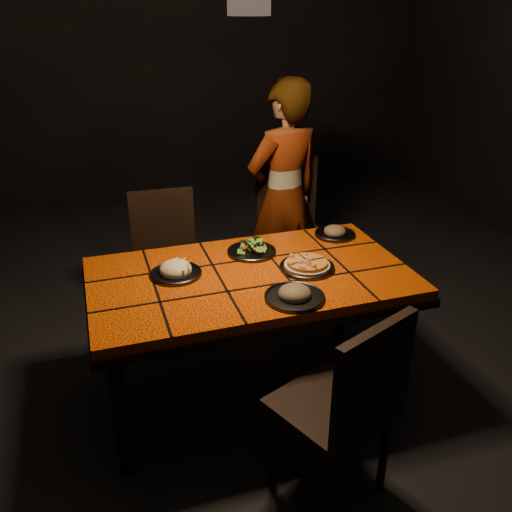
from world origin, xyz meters
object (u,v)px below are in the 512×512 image
object	(u,v)px
chair_near	(348,402)
chair_far_left	(166,252)
plate_pasta	(176,271)
dining_table	(250,287)
diner	(284,198)
plate_pizza	(307,266)
chair_far_right	(293,224)

from	to	relation	value
chair_near	chair_far_left	bearing A→B (deg)	-97.74
plate_pasta	dining_table	bearing A→B (deg)	-14.91
dining_table	chair_near	size ratio (longest dim) A/B	1.72
chair_near	plate_pasta	bearing A→B (deg)	-83.10
dining_table	plate_pasta	world-z (taller)	plate_pasta
chair_far_left	dining_table	bearing A→B (deg)	-68.77
diner	plate_pizza	xyz separation A→B (m)	(-0.24, -0.97, -0.02)
chair_near	dining_table	bearing A→B (deg)	-101.90
chair_near	chair_far_right	distance (m)	1.83
dining_table	plate_pizza	distance (m)	0.31
dining_table	plate_pizza	xyz separation A→B (m)	(0.29, -0.04, 0.10)
diner	chair_far_left	bearing A→B (deg)	-12.82
diner	plate_pasta	xyz separation A→B (m)	(-0.89, -0.83, -0.02)
chair_far_right	plate_pizza	distance (m)	1.07
chair_far_right	plate_pasta	size ratio (longest dim) A/B	3.90
dining_table	chair_far_right	size ratio (longest dim) A/B	1.60
chair_near	plate_pizza	size ratio (longest dim) A/B	3.34
diner	plate_pasta	size ratio (longest dim) A/B	6.09
plate_pizza	diner	bearing A→B (deg)	76.11
chair_far_left	chair_near	bearing A→B (deg)	-72.49
dining_table	chair_near	xyz separation A→B (m)	(0.16, -0.81, -0.13)
dining_table	chair_near	bearing A→B (deg)	-79.11
plate_pizza	plate_pasta	size ratio (longest dim) A/B	1.09
chair_far_right	dining_table	bearing A→B (deg)	-127.21
chair_near	chair_far_left	distance (m)	1.74
chair_near	plate_pasta	xyz separation A→B (m)	(-0.52, 0.91, 0.23)
plate_pizza	chair_near	bearing A→B (deg)	-100.02
chair_far_left	plate_pizza	size ratio (longest dim) A/B	3.24
chair_far_left	diner	world-z (taller)	diner
plate_pizza	dining_table	bearing A→B (deg)	171.68
chair_far_right	diner	bearing A→B (deg)	-165.78
plate_pasta	diner	bearing A→B (deg)	43.05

